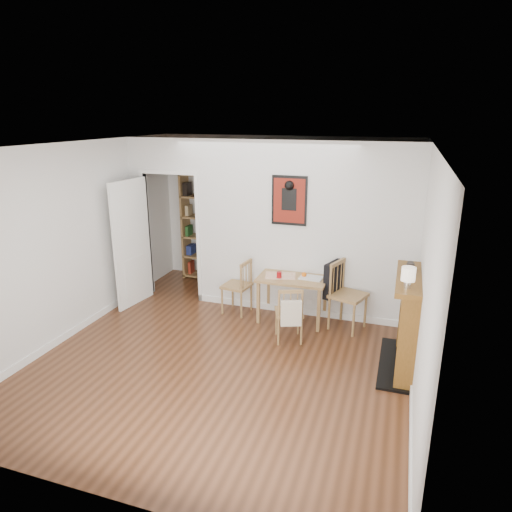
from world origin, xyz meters
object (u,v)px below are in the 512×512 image
(dining_table, at_px, (293,282))
(ceramic_jar_b, at_px, (410,265))
(bookshelf, at_px, (205,227))
(notebook, at_px, (311,278))
(fireplace, at_px, (409,320))
(mantel_lamp, at_px, (408,275))
(chair_right, at_px, (347,295))
(red_glass, at_px, (279,275))
(chair_left, at_px, (237,286))
(orange_fruit, at_px, (304,275))
(chair_front, at_px, (289,313))
(ceramic_jar_a, at_px, (410,268))

(dining_table, xyz_separation_m, ceramic_jar_b, (1.58, -0.56, 0.61))
(bookshelf, relative_size, notebook, 6.05)
(fireplace, bearing_deg, notebook, 147.09)
(fireplace, distance_m, mantel_lamp, 0.80)
(notebook, bearing_deg, dining_table, -173.52)
(chair_right, relative_size, red_glass, 10.33)
(bookshelf, height_order, fireplace, bookshelf)
(chair_left, distance_m, bookshelf, 1.79)
(dining_table, xyz_separation_m, orange_fruit, (0.15, 0.05, 0.12))
(fireplace, bearing_deg, chair_right, 134.95)
(chair_left, bearing_deg, dining_table, 0.00)
(mantel_lamp, bearing_deg, orange_fruit, 137.04)
(chair_left, distance_m, red_glass, 0.77)
(chair_front, distance_m, red_glass, 0.68)
(chair_front, height_order, fireplace, fireplace)
(fireplace, relative_size, red_glass, 13.17)
(dining_table, distance_m, chair_front, 0.67)
(red_glass, bearing_deg, chair_front, -61.33)
(dining_table, height_order, fireplace, fireplace)
(dining_table, distance_m, red_glass, 0.24)
(fireplace, distance_m, orange_fruit, 1.72)
(bookshelf, distance_m, red_glass, 2.30)
(chair_left, xyz_separation_m, chair_right, (1.67, -0.02, 0.08))
(chair_left, height_order, chair_right, chair_right)
(chair_front, bearing_deg, mantel_lamp, -23.31)
(red_glass, xyz_separation_m, mantel_lamp, (1.73, -1.15, 0.58))
(red_glass, xyz_separation_m, notebook, (0.44, 0.14, -0.04))
(chair_right, height_order, red_glass, chair_right)
(notebook, bearing_deg, ceramic_jar_a, -29.27)
(chair_front, bearing_deg, chair_right, 42.12)
(ceramic_jar_a, distance_m, ceramic_jar_b, 0.14)
(chair_left, bearing_deg, chair_right, -0.64)
(chair_right, relative_size, chair_front, 1.25)
(fireplace, relative_size, mantel_lamp, 5.32)
(chair_front, distance_m, ceramic_jar_b, 1.67)
(mantel_lamp, bearing_deg, chair_right, 121.64)
(bookshelf, height_order, mantel_lamp, bookshelf)
(chair_front, relative_size, ceramic_jar_b, 8.91)
(orange_fruit, distance_m, ceramic_jar_a, 1.69)
(notebook, height_order, ceramic_jar_b, ceramic_jar_b)
(bookshelf, relative_size, ceramic_jar_a, 17.36)
(dining_table, xyz_separation_m, fireplace, (1.62, -0.85, 0.02))
(orange_fruit, xyz_separation_m, ceramic_jar_b, (1.42, -0.61, 0.49))
(chair_front, height_order, mantel_lamp, mantel_lamp)
(chair_front, bearing_deg, fireplace, -8.14)
(bookshelf, bearing_deg, orange_fruit, -30.43)
(notebook, bearing_deg, bookshelf, 150.44)
(chair_right, xyz_separation_m, mantel_lamp, (0.76, -1.24, 0.80))
(orange_fruit, bearing_deg, fireplace, -31.46)
(orange_fruit, bearing_deg, chair_left, -177.34)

